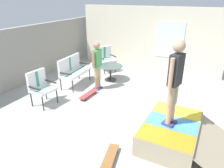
% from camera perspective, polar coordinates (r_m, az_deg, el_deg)
% --- Properties ---
extents(ground_plane, '(12.00, 12.00, 0.10)m').
position_cam_1_polar(ground_plane, '(6.00, 2.53, -7.34)').
color(ground_plane, '#A8A8A3').
extents(back_wall_cinderblock, '(9.00, 0.20, 1.99)m').
position_cam_1_polar(back_wall_cinderblock, '(7.97, -24.75, 6.49)').
color(back_wall_cinderblock, gray).
rests_on(back_wall_cinderblock, ground_plane).
extents(house_facade, '(0.23, 6.00, 2.59)m').
position_cam_1_polar(house_facade, '(9.08, 9.92, 12.00)').
color(house_facade, beige).
rests_on(house_facade, ground_plane).
extents(skate_ramp, '(1.69, 1.75, 0.47)m').
position_cam_1_polar(skate_ramp, '(4.87, 16.01, -12.41)').
color(skate_ramp, tan).
rests_on(skate_ramp, ground_plane).
extents(patio_bench, '(1.28, 0.63, 1.02)m').
position_cam_1_polar(patio_bench, '(7.49, -10.70, 4.21)').
color(patio_bench, '#2D2823').
rests_on(patio_bench, ground_plane).
extents(patio_chair_near_house, '(0.82, 0.80, 1.02)m').
position_cam_1_polar(patio_chair_near_house, '(8.82, -1.73, 7.45)').
color(patio_chair_near_house, '#2D2823').
rests_on(patio_chair_near_house, ground_plane).
extents(patio_chair_by_wall, '(0.66, 0.60, 1.02)m').
position_cam_1_polar(patio_chair_by_wall, '(6.36, -19.01, -0.19)').
color(patio_chair_by_wall, '#2D2823').
rests_on(patio_chair_by_wall, ground_plane).
extents(patio_table, '(0.90, 0.90, 0.57)m').
position_cam_1_polar(patio_table, '(7.84, -0.41, 3.84)').
color(patio_table, '#2D2823').
rests_on(patio_table, ground_plane).
extents(person_watching, '(0.48, 0.25, 1.62)m').
position_cam_1_polar(person_watching, '(6.93, -4.08, 5.79)').
color(person_watching, navy).
rests_on(person_watching, ground_plane).
extents(person_skater, '(0.47, 0.30, 1.79)m').
position_cam_1_polar(person_skater, '(4.22, 16.80, 1.75)').
color(person_skater, navy).
rests_on(person_skater, skate_ramp).
extents(skateboard_by_bench, '(0.81, 0.22, 0.10)m').
position_cam_1_polar(skateboard_by_bench, '(6.70, -6.43, -2.76)').
color(skateboard_by_bench, '#B23838').
rests_on(skateboard_by_bench, ground_plane).
extents(skateboard_spare, '(0.82, 0.36, 0.10)m').
position_cam_1_polar(skateboard_spare, '(4.29, -0.66, -19.48)').
color(skateboard_spare, brown).
rests_on(skateboard_spare, ground_plane).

